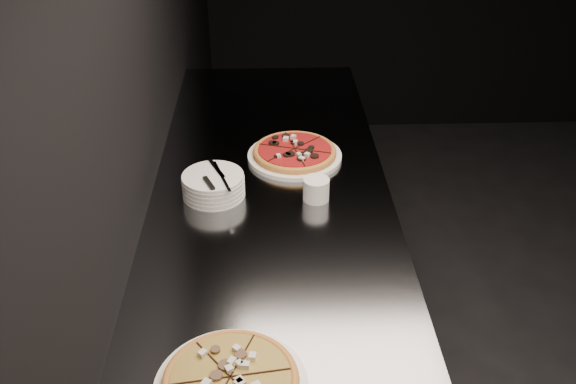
{
  "coord_description": "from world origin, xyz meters",
  "views": [
    {
      "loc": [
        -2.14,
        -1.52,
        1.98
      ],
      "look_at": [
        -2.08,
        0.09,
        0.97
      ],
      "focal_mm": 40.0,
      "sensor_mm": 36.0,
      "label": 1
    }
  ],
  "objects_px": {
    "pizza_mushroom": "(231,383)",
    "cutlery": "(215,177)",
    "pizza_tomato": "(295,153)",
    "ramekin": "(316,189)",
    "plate_stack": "(213,185)",
    "counter": "(274,338)"
  },
  "relations": [
    {
      "from": "pizza_mushroom",
      "to": "cutlery",
      "type": "relative_size",
      "value": 1.61
    },
    {
      "from": "pizza_mushroom",
      "to": "pizza_tomato",
      "type": "height_order",
      "value": "same"
    },
    {
      "from": "pizza_tomato",
      "to": "ramekin",
      "type": "relative_size",
      "value": 4.44
    },
    {
      "from": "pizza_tomato",
      "to": "ramekin",
      "type": "bearing_deg",
      "value": -78.27
    },
    {
      "from": "plate_stack",
      "to": "ramekin",
      "type": "distance_m",
      "value": 0.31
    },
    {
      "from": "counter",
      "to": "pizza_tomato",
      "type": "relative_size",
      "value": 6.89
    },
    {
      "from": "cutlery",
      "to": "pizza_mushroom",
      "type": "bearing_deg",
      "value": -107.82
    },
    {
      "from": "counter",
      "to": "ramekin",
      "type": "xyz_separation_m",
      "value": [
        0.14,
        0.12,
        0.5
      ]
    },
    {
      "from": "counter",
      "to": "pizza_tomato",
      "type": "xyz_separation_m",
      "value": [
        0.08,
        0.38,
        0.48
      ]
    },
    {
      "from": "pizza_tomato",
      "to": "cutlery",
      "type": "height_order",
      "value": "cutlery"
    },
    {
      "from": "counter",
      "to": "plate_stack",
      "type": "distance_m",
      "value": 0.55
    },
    {
      "from": "ramekin",
      "to": "plate_stack",
      "type": "bearing_deg",
      "value": 173.71
    },
    {
      "from": "pizza_mushroom",
      "to": "cutlery",
      "type": "xyz_separation_m",
      "value": [
        -0.08,
        0.75,
        0.05
      ]
    },
    {
      "from": "pizza_tomato",
      "to": "cutlery",
      "type": "distance_m",
      "value": 0.35
    },
    {
      "from": "pizza_tomato",
      "to": "cutlery",
      "type": "relative_size",
      "value": 1.77
    },
    {
      "from": "pizza_mushroom",
      "to": "plate_stack",
      "type": "xyz_separation_m",
      "value": [
        -0.08,
        0.76,
        0.02
      ]
    },
    {
      "from": "counter",
      "to": "cutlery",
      "type": "xyz_separation_m",
      "value": [
        -0.17,
        0.14,
        0.53
      ]
    },
    {
      "from": "pizza_mushroom",
      "to": "ramekin",
      "type": "xyz_separation_m",
      "value": [
        0.23,
        0.73,
        0.02
      ]
    },
    {
      "from": "pizza_mushroom",
      "to": "ramekin",
      "type": "height_order",
      "value": "ramekin"
    },
    {
      "from": "pizza_mushroom",
      "to": "cutlery",
      "type": "bearing_deg",
      "value": 95.83
    },
    {
      "from": "pizza_mushroom",
      "to": "plate_stack",
      "type": "bearing_deg",
      "value": 96.28
    },
    {
      "from": "pizza_tomato",
      "to": "pizza_mushroom",
      "type": "bearing_deg",
      "value": -100.06
    }
  ]
}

